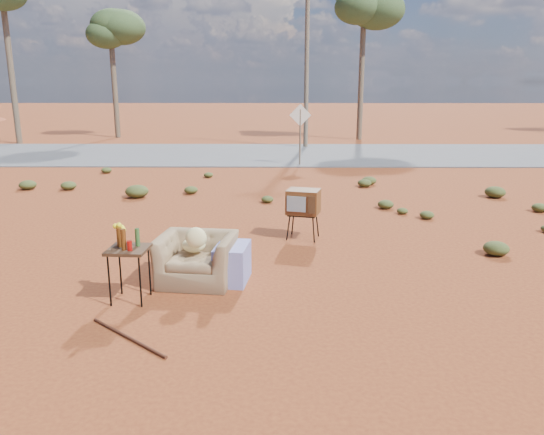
{
  "coord_description": "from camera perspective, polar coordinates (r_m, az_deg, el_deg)",
  "views": [
    {
      "loc": [
        0.65,
        -7.06,
        2.94
      ],
      "look_at": [
        0.58,
        1.29,
        0.8
      ],
      "focal_mm": 35.0,
      "sensor_mm": 36.0,
      "label": 1
    }
  ],
  "objects": [
    {
      "name": "ground",
      "position": [
        7.68,
        -4.46,
        -8.2
      ],
      "size": [
        140.0,
        140.0,
        0.0
      ],
      "primitive_type": "plane",
      "color": "brown",
      "rests_on": "ground"
    },
    {
      "name": "highway",
      "position": [
        22.26,
        -1.23,
        6.84
      ],
      "size": [
        140.0,
        7.0,
        0.04
      ],
      "primitive_type": "cube",
      "color": "#565659",
      "rests_on": "ground"
    },
    {
      "name": "armchair",
      "position": [
        8.02,
        -7.41,
        -3.81
      ],
      "size": [
        1.4,
        0.86,
        0.98
      ],
      "rotation": [
        0.0,
        0.0,
        -0.12
      ],
      "color": "#7D6344",
      "rests_on": "ground"
    },
    {
      "name": "tv_unit",
      "position": [
        10.11,
        3.38,
        1.63
      ],
      "size": [
        0.7,
        0.62,
        0.96
      ],
      "rotation": [
        0.0,
        0.0,
        -0.26
      ],
      "color": "black",
      "rests_on": "ground"
    },
    {
      "name": "side_table",
      "position": [
        7.48,
        -15.43,
        -2.93
      ],
      "size": [
        0.56,
        0.56,
        1.06
      ],
      "rotation": [
        0.0,
        0.0,
        -0.06
      ],
      "color": "#3A2315",
      "rests_on": "ground"
    },
    {
      "name": "rusty_bar",
      "position": [
        6.63,
        -15.23,
        -12.32
      ],
      "size": [
        1.12,
        0.98,
        0.04
      ],
      "primitive_type": "cylinder",
      "rotation": [
        0.0,
        1.57,
        -0.71
      ],
      "color": "#461E12",
      "rests_on": "ground"
    },
    {
      "name": "road_sign",
      "position": [
        19.14,
        3.05,
        10.05
      ],
      "size": [
        0.78,
        0.06,
        2.19
      ],
      "color": "brown",
      "rests_on": "ground"
    },
    {
      "name": "eucalyptus_near_left",
      "position": [
        30.42,
        -16.96,
        18.53
      ],
      "size": [
        3.2,
        3.2,
        6.6
      ],
      "color": "brown",
      "rests_on": "ground"
    },
    {
      "name": "eucalyptus_center",
      "position": [
        28.61,
        9.87,
        21.19
      ],
      "size": [
        3.2,
        3.2,
        7.6
      ],
      "color": "brown",
      "rests_on": "ground"
    },
    {
      "name": "utility_pole_center",
      "position": [
        24.63,
        3.77,
        17.16
      ],
      "size": [
        1.4,
        0.2,
        8.0
      ],
      "color": "brown",
      "rests_on": "ground"
    },
    {
      "name": "scrub_patch",
      "position": [
        11.9,
        -6.67,
        0.67
      ],
      "size": [
        17.49,
        8.07,
        0.33
      ],
      "color": "#424A20",
      "rests_on": "ground"
    }
  ]
}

